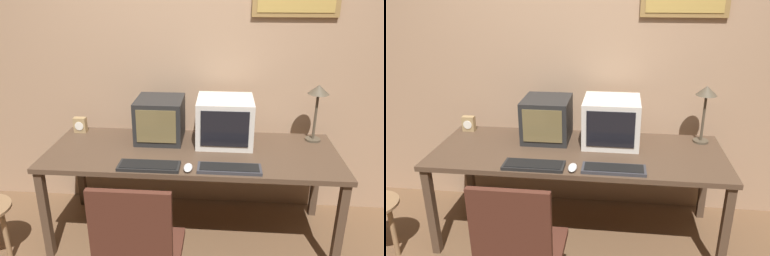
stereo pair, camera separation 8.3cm
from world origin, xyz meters
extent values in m
cube|color=tan|center=(0.00, 1.14, 1.30)|extent=(8.00, 0.05, 2.60)
cube|color=#4C3828|center=(0.00, 0.62, 0.71)|extent=(2.12, 0.79, 0.04)
cube|color=#4C3828|center=(-1.01, 0.27, 0.35)|extent=(0.06, 0.06, 0.69)
cube|color=#4C3828|center=(1.01, 0.27, 0.35)|extent=(0.06, 0.06, 0.69)
cube|color=#4C3828|center=(-1.01, 0.97, 0.35)|extent=(0.06, 0.06, 0.69)
cube|color=#4C3828|center=(1.01, 0.97, 0.35)|extent=(0.06, 0.06, 0.69)
cube|color=black|center=(-0.27, 0.82, 0.89)|extent=(0.36, 0.37, 0.33)
cube|color=brown|center=(-0.27, 0.63, 0.90)|extent=(0.29, 0.01, 0.25)
cube|color=beige|center=(0.23, 0.79, 0.90)|extent=(0.42, 0.39, 0.35)
cube|color=black|center=(0.23, 0.60, 0.91)|extent=(0.34, 0.01, 0.27)
cube|color=black|center=(-0.26, 0.32, 0.74)|extent=(0.41, 0.16, 0.02)
cube|color=black|center=(-0.26, 0.32, 0.75)|extent=(0.38, 0.13, 0.00)
cube|color=#333338|center=(0.27, 0.32, 0.74)|extent=(0.42, 0.14, 0.02)
cube|color=black|center=(0.27, 0.32, 0.75)|extent=(0.39, 0.12, 0.00)
ellipsoid|color=silver|center=(0.00, 0.30, 0.74)|extent=(0.06, 0.12, 0.03)
cube|color=#A38456|center=(-0.94, 0.90, 0.79)|extent=(0.10, 0.05, 0.13)
cylinder|color=white|center=(-0.94, 0.87, 0.79)|extent=(0.07, 0.00, 0.07)
cylinder|color=#4C4233|center=(0.93, 0.88, 0.73)|extent=(0.12, 0.12, 0.02)
cylinder|color=#4C4233|center=(0.93, 0.88, 0.93)|extent=(0.02, 0.02, 0.37)
cone|color=#4C4233|center=(0.93, 0.88, 1.14)|extent=(0.16, 0.16, 0.07)
cube|color=#472319|center=(-0.23, -0.16, 0.42)|extent=(0.46, 0.46, 0.04)
cube|color=#472319|center=(-0.23, -0.37, 0.70)|extent=(0.42, 0.04, 0.51)
cylinder|color=#8E6B47|center=(-1.29, 0.20, 0.20)|extent=(0.04, 0.04, 0.41)
camera|label=1|loc=(0.21, -1.88, 1.87)|focal=35.00mm
camera|label=2|loc=(0.29, -1.88, 1.87)|focal=35.00mm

